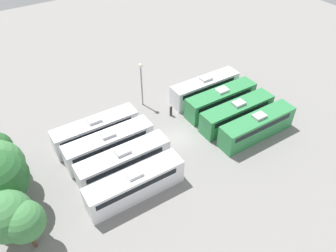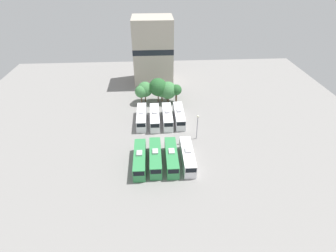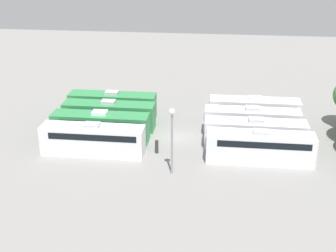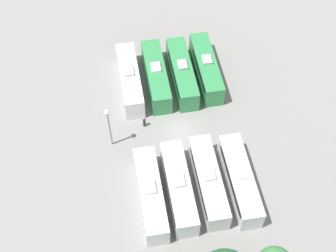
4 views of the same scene
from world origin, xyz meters
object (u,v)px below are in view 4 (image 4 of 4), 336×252
bus_1 (182,73)px  bus_3 (130,80)px  bus_2 (156,76)px  light_pole (109,122)px  bus_7 (151,194)px  worker_person (144,122)px  bus_5 (208,181)px  bus_0 (206,68)px  bus_6 (179,188)px  bus_4 (240,180)px

bus_1 → bus_3: size_ratio=1.00×
bus_2 → light_pole: bearing=51.6°
bus_1 → bus_7: bearing=68.3°
bus_2 → worker_person: size_ratio=6.40×
bus_3 → worker_person: bus_3 is taller
bus_5 → light_pole: size_ratio=1.61×
bus_0 → bus_1: bearing=6.1°
bus_1 → light_pole: size_ratio=1.61×
bus_6 → light_pole: light_pole is taller
bus_4 → bus_6: (6.87, -0.24, 0.00)m
bus_7 → worker_person: 10.56m
bus_1 → bus_5: (0.16, 16.39, 0.00)m
worker_person → bus_0: bearing=-144.0°
bus_2 → bus_4: 18.26m
bus_4 → worker_person: (9.30, -10.44, -0.90)m
bus_4 → bus_1: bearing=-78.8°
bus_0 → worker_person: size_ratio=6.40×
bus_1 → bus_2: same height
bus_0 → light_pole: size_ratio=1.61×
bus_3 → bus_6: size_ratio=1.00×
bus_3 → light_pole: bearing=68.7°
bus_6 → bus_7: (3.19, 0.30, 0.00)m
bus_2 → bus_6: 16.72m
bus_1 → light_pole: bearing=39.5°
bus_5 → bus_2: bearing=-78.8°
bus_2 → bus_0: bearing=-178.1°
bus_7 → worker_person: (-0.75, -10.49, -0.90)m
worker_person → light_pole: (4.25, 2.05, 3.83)m
bus_6 → bus_0: bearing=-112.1°
bus_1 → bus_2: bearing=-2.2°
bus_3 → bus_4: same height
bus_2 → bus_7: size_ratio=1.00×
bus_1 → bus_5: bearing=89.5°
bus_3 → worker_person: size_ratio=6.40×
bus_0 → bus_5: (3.48, 16.75, 0.00)m
bus_4 → bus_6: size_ratio=1.00×
light_pole → bus_7: bearing=112.5°
bus_5 → bus_7: bearing=4.3°
bus_0 → worker_person: (9.30, 6.75, -0.90)m
bus_4 → bus_0: bearing=-90.0°
bus_2 → bus_3: bearing=1.2°
bus_0 → bus_4: (-0.00, 17.19, 0.00)m
bus_1 → bus_4: same height
bus_1 → worker_person: size_ratio=6.40×
bus_2 → bus_7: bearing=79.1°
bus_0 → bus_7: same height
bus_6 → worker_person: size_ratio=6.40×
bus_5 → worker_person: size_ratio=6.40×
bus_0 → bus_3: 10.24m
bus_2 → bus_4: same height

